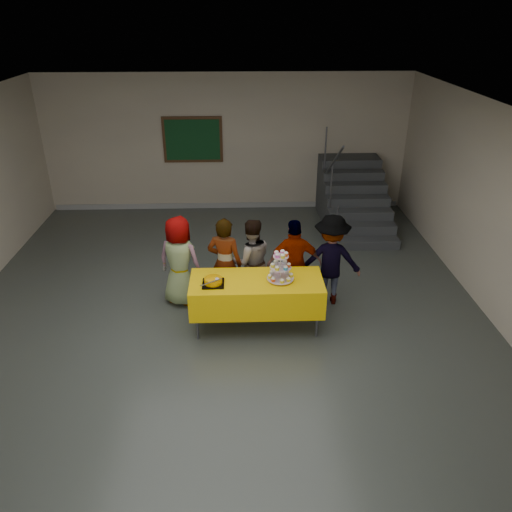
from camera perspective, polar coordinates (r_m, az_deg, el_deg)
The scene contains 11 objects.
room_shell at distance 6.32m, azimuth -4.34°, elevation 7.28°, with size 10.00×10.04×3.02m.
bake_table at distance 7.13m, azimuth 0.06°, elevation -4.27°, with size 1.88×0.78×0.77m.
cupcake_stand at distance 6.95m, azimuth 2.83°, elevation -1.46°, with size 0.38×0.38×0.44m.
bear_cake at distance 6.92m, azimuth -4.92°, elevation -2.79°, with size 0.32×0.36×0.12m.
schoolchild_a at distance 7.72m, azimuth -8.72°, elevation -0.60°, with size 0.70×0.46×1.44m, color slate.
schoolchild_b at distance 7.55m, azimuth -3.58°, elevation -0.88°, with size 0.54×0.35×1.47m, color slate.
schoolchild_c at distance 7.71m, azimuth -0.59°, elevation -0.59°, with size 0.67×0.52×1.38m, color slate.
schoolchild_d at distance 7.58m, azimuth 4.40°, elevation -0.94°, with size 0.84×0.35×1.43m, color slate.
schoolchild_e at distance 7.74m, azimuth 8.53°, elevation -0.44°, with size 0.95×0.54×1.46m, color slate.
staircase at distance 11.01m, azimuth 10.92°, elevation 6.40°, with size 1.30×2.40×2.04m.
noticeboard at distance 11.26m, azimuth -7.25°, elevation 13.04°, with size 1.30×0.05×1.00m.
Camera 1 is at (0.26, -5.94, 4.23)m, focal length 35.00 mm.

